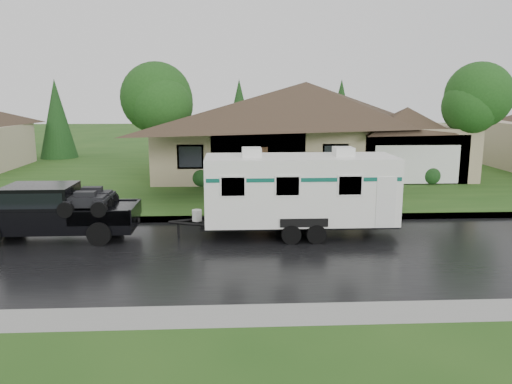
# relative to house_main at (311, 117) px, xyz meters

# --- Properties ---
(ground) EXTENTS (140.00, 140.00, 0.00)m
(ground) POSITION_rel_house_main_xyz_m (-2.29, -13.84, -3.59)
(ground) COLOR #254E18
(ground) RESTS_ON ground
(road) EXTENTS (140.00, 8.00, 0.01)m
(road) POSITION_rel_house_main_xyz_m (-2.29, -15.84, -3.59)
(road) COLOR black
(road) RESTS_ON ground
(curb) EXTENTS (140.00, 0.50, 0.15)m
(curb) POSITION_rel_house_main_xyz_m (-2.29, -11.59, -3.52)
(curb) COLOR gray
(curb) RESTS_ON ground
(lawn) EXTENTS (140.00, 26.00, 0.15)m
(lawn) POSITION_rel_house_main_xyz_m (-2.29, 1.16, -3.52)
(lawn) COLOR #254E18
(lawn) RESTS_ON ground
(house_main) EXTENTS (19.44, 10.80, 6.90)m
(house_main) POSITION_rel_house_main_xyz_m (0.00, 0.00, 0.00)
(house_main) COLOR tan
(house_main) RESTS_ON lawn
(tree_left_green) EXTENTS (3.92, 3.92, 6.48)m
(tree_left_green) POSITION_rel_house_main_xyz_m (-8.65, -4.53, 1.06)
(tree_left_green) COLOR #382B1E
(tree_left_green) RESTS_ON lawn
(tree_right_green) EXTENTS (3.84, 3.84, 6.35)m
(tree_right_green) POSITION_rel_house_main_xyz_m (8.47, -3.89, 0.96)
(tree_right_green) COLOR #382B1E
(tree_right_green) RESTS_ON lawn
(shrub_row) EXTENTS (13.60, 1.00, 1.00)m
(shrub_row) POSITION_rel_house_main_xyz_m (-0.29, -4.54, -2.94)
(shrub_row) COLOR #143814
(shrub_row) RESTS_ON lawn
(pickup_truck) EXTENTS (5.73, 2.18, 1.91)m
(pickup_truck) POSITION_rel_house_main_xyz_m (-11.36, -13.81, -2.57)
(pickup_truck) COLOR black
(pickup_truck) RESTS_ON ground
(travel_trailer) EXTENTS (7.06, 2.48, 3.17)m
(travel_trailer) POSITION_rel_house_main_xyz_m (-2.55, -13.81, -1.91)
(travel_trailer) COLOR white
(travel_trailer) RESTS_ON ground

